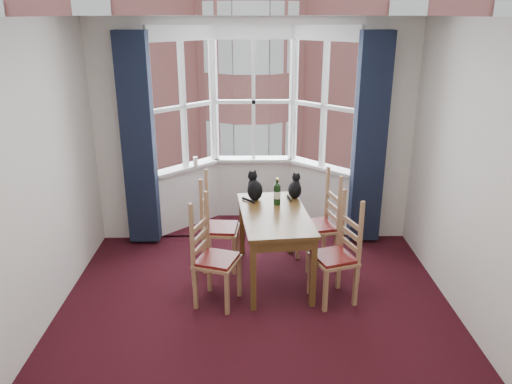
{
  "coord_description": "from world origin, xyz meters",
  "views": [
    {
      "loc": [
        -0.07,
        -3.9,
        2.83
      ],
      "look_at": [
        0.01,
        1.05,
        1.05
      ],
      "focal_mm": 35.0,
      "sensor_mm": 36.0,
      "label": 1
    }
  ],
  "objects_px": {
    "chair_right_near": "(342,257)",
    "cat_left": "(255,188)",
    "chair_left_far": "(213,229)",
    "chair_right_far": "(325,226)",
    "wine_bottle": "(277,193)",
    "cat_right": "(295,188)",
    "chair_left_near": "(209,260)",
    "dining_table": "(274,222)",
    "candle_tall": "(195,162)"
  },
  "relations": [
    {
      "from": "chair_left_near",
      "to": "cat_right",
      "type": "height_order",
      "value": "cat_right"
    },
    {
      "from": "chair_left_near",
      "to": "chair_right_near",
      "type": "bearing_deg",
      "value": 1.56
    },
    {
      "from": "dining_table",
      "to": "chair_left_far",
      "type": "bearing_deg",
      "value": 157.0
    },
    {
      "from": "dining_table",
      "to": "candle_tall",
      "type": "height_order",
      "value": "candle_tall"
    },
    {
      "from": "chair_left_far",
      "to": "wine_bottle",
      "type": "xyz_separation_m",
      "value": [
        0.73,
        -0.04,
        0.46
      ]
    },
    {
      "from": "dining_table",
      "to": "chair_right_near",
      "type": "distance_m",
      "value": 0.82
    },
    {
      "from": "chair_left_near",
      "to": "cat_right",
      "type": "bearing_deg",
      "value": 44.9
    },
    {
      "from": "chair_right_far",
      "to": "dining_table",
      "type": "bearing_deg",
      "value": -149.52
    },
    {
      "from": "chair_left_far",
      "to": "wine_bottle",
      "type": "bearing_deg",
      "value": -2.77
    },
    {
      "from": "chair_right_near",
      "to": "chair_right_far",
      "type": "relative_size",
      "value": 1.0
    },
    {
      "from": "chair_right_near",
      "to": "cat_left",
      "type": "xyz_separation_m",
      "value": [
        -0.88,
        0.86,
        0.45
      ]
    },
    {
      "from": "dining_table",
      "to": "chair_left_near",
      "type": "xyz_separation_m",
      "value": [
        -0.69,
        -0.46,
        -0.21
      ]
    },
    {
      "from": "chair_left_far",
      "to": "chair_right_near",
      "type": "distance_m",
      "value": 1.54
    },
    {
      "from": "cat_left",
      "to": "wine_bottle",
      "type": "relative_size",
      "value": 1.12
    },
    {
      "from": "cat_right",
      "to": "chair_right_far",
      "type": "bearing_deg",
      "value": -19.15
    },
    {
      "from": "chair_left_near",
      "to": "cat_right",
      "type": "relative_size",
      "value": 3.05
    },
    {
      "from": "dining_table",
      "to": "chair_left_far",
      "type": "height_order",
      "value": "chair_left_far"
    },
    {
      "from": "candle_tall",
      "to": "cat_right",
      "type": "bearing_deg",
      "value": -39.22
    },
    {
      "from": "dining_table",
      "to": "chair_right_far",
      "type": "relative_size",
      "value": 1.5
    },
    {
      "from": "dining_table",
      "to": "cat_left",
      "type": "bearing_deg",
      "value": 115.96
    },
    {
      "from": "wine_bottle",
      "to": "chair_right_far",
      "type": "bearing_deg",
      "value": 9.89
    },
    {
      "from": "chair_right_near",
      "to": "cat_left",
      "type": "relative_size",
      "value": 2.66
    },
    {
      "from": "cat_right",
      "to": "candle_tall",
      "type": "bearing_deg",
      "value": 140.78
    },
    {
      "from": "chair_right_far",
      "to": "wine_bottle",
      "type": "bearing_deg",
      "value": -170.11
    },
    {
      "from": "cat_right",
      "to": "chair_left_near",
      "type": "bearing_deg",
      "value": -135.1
    },
    {
      "from": "chair_left_near",
      "to": "candle_tall",
      "type": "relative_size",
      "value": 7.11
    },
    {
      "from": "chair_left_near",
      "to": "chair_left_far",
      "type": "relative_size",
      "value": 1.0
    },
    {
      "from": "chair_left_near",
      "to": "chair_right_far",
      "type": "height_order",
      "value": "same"
    },
    {
      "from": "chair_right_far",
      "to": "chair_right_near",
      "type": "bearing_deg",
      "value": -85.6
    },
    {
      "from": "chair_left_far",
      "to": "cat_left",
      "type": "relative_size",
      "value": 2.66
    },
    {
      "from": "dining_table",
      "to": "candle_tall",
      "type": "relative_size",
      "value": 10.69
    },
    {
      "from": "candle_tall",
      "to": "cat_left",
      "type": "bearing_deg",
      "value": -53.78
    },
    {
      "from": "chair_left_far",
      "to": "cat_left",
      "type": "height_order",
      "value": "cat_left"
    },
    {
      "from": "chair_right_near",
      "to": "cat_right",
      "type": "xyz_separation_m",
      "value": [
        -0.41,
        0.91,
        0.43
      ]
    },
    {
      "from": "chair_left_far",
      "to": "cat_right",
      "type": "height_order",
      "value": "cat_right"
    },
    {
      "from": "chair_left_near",
      "to": "candle_tall",
      "type": "bearing_deg",
      "value": 99.0
    },
    {
      "from": "chair_left_far",
      "to": "wine_bottle",
      "type": "distance_m",
      "value": 0.87
    },
    {
      "from": "cat_left",
      "to": "chair_left_far",
      "type": "bearing_deg",
      "value": -164.38
    },
    {
      "from": "chair_right_near",
      "to": "cat_right",
      "type": "relative_size",
      "value": 3.05
    },
    {
      "from": "chair_right_far",
      "to": "wine_bottle",
      "type": "xyz_separation_m",
      "value": [
        -0.57,
        -0.1,
        0.46
      ]
    },
    {
      "from": "cat_left",
      "to": "wine_bottle",
      "type": "bearing_deg",
      "value": -34.47
    },
    {
      "from": "chair_right_far",
      "to": "chair_left_far",
      "type": "bearing_deg",
      "value": -177.2
    },
    {
      "from": "dining_table",
      "to": "chair_right_near",
      "type": "bearing_deg",
      "value": -32.48
    },
    {
      "from": "chair_left_near",
      "to": "cat_right",
      "type": "distance_m",
      "value": 1.41
    },
    {
      "from": "chair_right_near",
      "to": "dining_table",
      "type": "bearing_deg",
      "value": 147.52
    },
    {
      "from": "chair_right_far",
      "to": "cat_left",
      "type": "distance_m",
      "value": 0.94
    },
    {
      "from": "chair_right_near",
      "to": "cat_right",
      "type": "distance_m",
      "value": 1.09
    },
    {
      "from": "wine_bottle",
      "to": "chair_left_far",
      "type": "bearing_deg",
      "value": 177.23
    },
    {
      "from": "cat_left",
      "to": "wine_bottle",
      "type": "xyz_separation_m",
      "value": [
        0.25,
        -0.17,
        0.0
      ]
    },
    {
      "from": "cat_left",
      "to": "wine_bottle",
      "type": "height_order",
      "value": "cat_left"
    }
  ]
}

